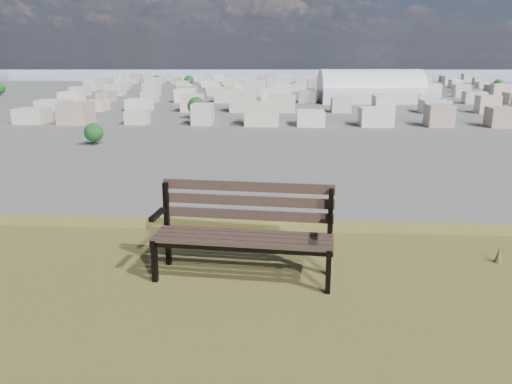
{
  "coord_description": "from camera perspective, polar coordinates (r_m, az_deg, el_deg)",
  "views": [
    {
      "loc": [
        0.23,
        -1.65,
        27.03
      ],
      "look_at": [
        -0.16,
        4.67,
        25.3
      ],
      "focal_mm": 35.0,
      "sensor_mm": 36.0,
      "label": 1
    }
  ],
  "objects": [
    {
      "name": "arena",
      "position": [
        310.06,
        12.89,
        11.04
      ],
      "size": [
        62.69,
        31.66,
        25.48
      ],
      "rotation": [
        0.0,
        0.0,
        0.1
      ],
      "color": "beige",
      "rests_on": "ground"
    },
    {
      "name": "city_trees",
      "position": [
        322.52,
        -1.22,
        11.36
      ],
      "size": [
        406.52,
        387.2,
        9.98
      ],
      "color": "black",
      "rests_on": "ground"
    },
    {
      "name": "city_blocks",
      "position": [
        396.79,
        3.58,
        11.88
      ],
      "size": [
        395.0,
        361.0,
        7.0
      ],
      "color": "beige",
      "rests_on": "ground"
    },
    {
      "name": "bay_water",
      "position": [
        902.05,
        3.63,
        13.56
      ],
      "size": [
        2400.0,
        700.0,
        0.12
      ],
      "primitive_type": "cube",
      "color": "#8398A6",
      "rests_on": "ground"
    },
    {
      "name": "far_hills",
      "position": [
        1405.9,
        1.09,
        15.24
      ],
      "size": [
        2050.0,
        340.0,
        60.0
      ],
      "color": "#A4B0CC",
      "rests_on": "ground"
    },
    {
      "name": "park_bench",
      "position": [
        4.69,
        -1.34,
        -3.89
      ],
      "size": [
        1.7,
        0.68,
        0.87
      ],
      "rotation": [
        0.0,
        0.0,
        -0.09
      ],
      "color": "#3B2C22",
      "rests_on": "hilltop_mesa"
    }
  ]
}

